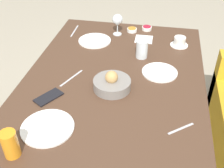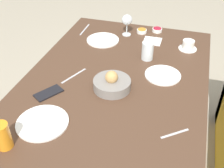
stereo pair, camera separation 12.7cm
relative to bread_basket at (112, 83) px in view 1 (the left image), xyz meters
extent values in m
plane|color=#A89E89|center=(-0.07, -0.01, -0.79)|extent=(10.00, 10.00, 0.00)
cube|color=#4C3323|center=(-0.07, -0.01, -0.05)|extent=(1.58, 1.04, 0.03)
cube|color=#4C3323|center=(-0.81, -0.48, -0.43)|extent=(0.06, 0.06, 0.72)
cube|color=#4C3323|center=(-0.81, 0.46, -0.43)|extent=(0.06, 0.06, 0.72)
cylinder|color=gray|center=(0.00, 0.00, -0.01)|extent=(0.21, 0.21, 0.05)
sphere|color=tan|center=(0.00, 0.00, 0.04)|extent=(0.06, 0.06, 0.06)
sphere|color=tan|center=(0.00, 0.00, 0.04)|extent=(0.07, 0.07, 0.07)
cylinder|color=white|center=(-0.52, -0.22, -0.03)|extent=(0.23, 0.23, 0.01)
cylinder|color=white|center=(0.36, -0.24, -0.03)|extent=(0.25, 0.25, 0.01)
cylinder|color=white|center=(-0.20, 0.25, -0.03)|extent=(0.21, 0.21, 0.01)
cylinder|color=orange|center=(0.53, -0.32, 0.03)|extent=(0.07, 0.07, 0.13)
cylinder|color=silver|center=(-0.37, 0.12, 0.02)|extent=(0.07, 0.07, 0.12)
cylinder|color=silver|center=(-0.66, -0.09, -0.03)|extent=(0.06, 0.06, 0.00)
cylinder|color=silver|center=(-0.66, -0.09, 0.01)|extent=(0.01, 0.01, 0.07)
sphere|color=silver|center=(-0.66, -0.09, 0.08)|extent=(0.08, 0.08, 0.08)
cylinder|color=white|center=(-0.57, 0.36, -0.03)|extent=(0.12, 0.12, 0.01)
cylinder|color=white|center=(-0.57, 0.36, 0.00)|extent=(0.08, 0.08, 0.06)
cylinder|color=white|center=(-0.78, 0.12, -0.02)|extent=(0.07, 0.07, 0.02)
cylinder|color=#A3192D|center=(-0.78, 0.12, -0.01)|extent=(0.06, 0.06, 0.00)
cylinder|color=white|center=(-0.73, 0.01, -0.02)|extent=(0.07, 0.07, 0.02)
cylinder|color=#C67F28|center=(-0.73, 0.01, -0.01)|extent=(0.06, 0.06, 0.00)
cube|color=#B7B7BC|center=(-0.65, -0.41, -0.04)|extent=(0.19, 0.01, 0.00)
cube|color=#B7B7BC|center=(-0.05, -0.25, -0.04)|extent=(0.18, 0.09, 0.00)
cube|color=#B7B7BC|center=(0.24, 0.37, -0.04)|extent=(0.10, 0.12, 0.00)
cube|color=white|center=(-0.61, 0.12, -0.03)|extent=(0.13, 0.13, 0.00)
cube|color=black|center=(0.14, -0.31, -0.03)|extent=(0.17, 0.14, 0.01)
camera|label=1|loc=(1.21, 0.23, 0.90)|focal=45.00mm
camera|label=2|loc=(1.18, 0.36, 0.90)|focal=45.00mm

